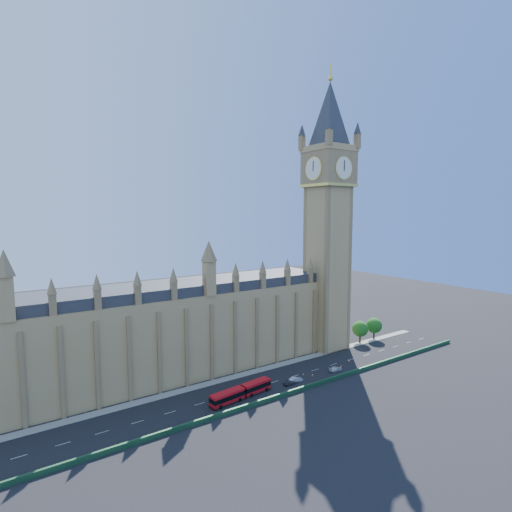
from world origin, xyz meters
TOP-DOWN VIEW (x-y plane):
  - ground at (0.00, 0.00)m, footprint 400.00×400.00m
  - palace_westminster at (-25.00, 22.00)m, footprint 120.00×20.00m
  - elizabeth_tower at (38.00, 13.99)m, footprint 20.59×20.59m
  - bridge_parapet at (0.00, -9.00)m, footprint 160.00×0.60m
  - kerb_north at (0.00, 9.50)m, footprint 160.00×3.00m
  - tree_east_near at (52.22, 10.08)m, footprint 6.00×6.00m
  - tree_east_far at (60.22, 10.08)m, footprint 6.00×6.00m
  - red_bus at (-9.44, -3.40)m, footprint 19.00×4.89m
  - car_grey at (6.40, -4.07)m, footprint 3.80×1.60m
  - car_silver at (9.25, -3.45)m, footprint 4.37×2.00m
  - car_white at (24.61, -4.31)m, footprint 4.69×2.13m
  - cone_a at (16.04, -3.13)m, footprint 0.46×0.46m
  - cone_b at (28.24, -3.12)m, footprint 0.52×0.52m
  - cone_c at (14.08, -1.30)m, footprint 0.57×0.57m
  - cone_d at (34.00, -1.17)m, footprint 0.53×0.53m

SIDE VIEW (x-z plane):
  - ground at x=0.00m, z-range 0.00..0.00m
  - kerb_north at x=0.00m, z-range 0.00..0.16m
  - cone_d at x=34.00m, z-range 0.00..0.65m
  - cone_c at x=14.08m, z-range 0.00..0.70m
  - cone_a at x=16.04m, z-range 0.00..0.71m
  - cone_b at x=28.24m, z-range 0.00..0.73m
  - bridge_parapet at x=0.00m, z-range 0.00..1.20m
  - car_grey at x=6.40m, z-range 0.00..1.28m
  - car_white at x=24.61m, z-range 0.00..1.33m
  - car_silver at x=9.25m, z-range 0.00..1.39m
  - red_bus at x=-9.44m, z-range 0.09..3.28m
  - tree_east_near at x=52.22m, z-range 1.39..9.89m
  - tree_east_far at x=60.22m, z-range 1.39..9.89m
  - palace_westminster at x=-25.00m, z-range -0.14..27.86m
  - elizabeth_tower at x=38.00m, z-range 2.06..107.06m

